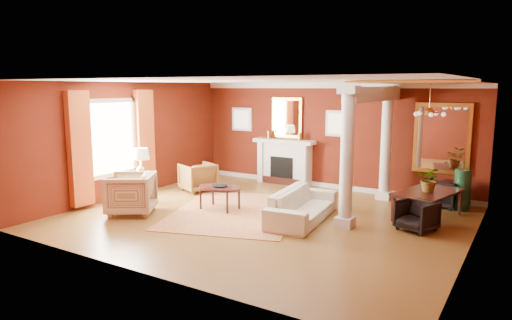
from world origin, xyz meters
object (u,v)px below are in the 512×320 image
Objects in this scene: armchair_leopard at (198,176)px; dining_table at (429,197)px; coffee_table at (220,189)px; side_table at (142,167)px; armchair_stripe at (130,192)px; sofa at (303,200)px.

dining_table is at bearing 119.34° from armchair_leopard.
side_table is at bearing -166.51° from coffee_table.
armchair_stripe reaches higher than dining_table.
side_table is at bearing 178.01° from armchair_stripe.
armchair_stripe is at bearing -58.92° from side_table.
armchair_leopard is (-3.60, 1.01, -0.02)m from sofa.
sofa is 1.34× the size of dining_table.
armchair_stripe is (-3.45, -1.52, 0.06)m from sofa.
side_table reaches higher than sofa.
armchair_stripe is at bearing 132.39° from dining_table.
dining_table is (5.66, 3.07, -0.03)m from armchair_stripe.
coffee_table is at bearing 126.48° from dining_table.
dining_table reaches higher than armchair_leopard.
coffee_table is 4.56m from dining_table.
sofa is at bearing 80.66° from armchair_stripe.
sofa is 2.25× the size of armchair_stripe.
side_table reaches higher than armchair_stripe.
armchair_leopard is at bearing 77.74° from side_table.
coffee_table is 0.63× the size of dining_table.
coffee_table is at bearing 89.05° from sofa.
dining_table is at bearing 22.58° from coffee_table.
dining_table is at bearing -61.33° from sofa.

